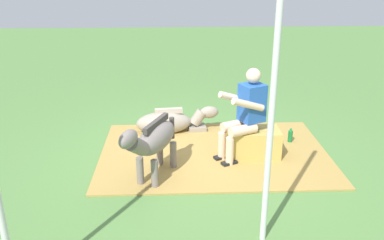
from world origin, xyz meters
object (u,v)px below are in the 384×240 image
(hay_bale, at_px, (253,143))
(pony_standing, at_px, (153,140))
(soda_bottle, at_px, (290,136))
(tent_pole_left, at_px, (271,119))
(person_seated, at_px, (245,112))
(pony_lying, at_px, (170,122))

(hay_bale, distance_m, pony_standing, 1.53)
(soda_bottle, relative_size, tent_pole_left, 0.10)
(person_seated, distance_m, tent_pole_left, 1.91)
(hay_bale, relative_size, person_seated, 0.56)
(pony_lying, height_order, soda_bottle, pony_lying)
(soda_bottle, height_order, tent_pole_left, tent_pole_left)
(hay_bale, height_order, pony_standing, pony_standing)
(person_seated, height_order, pony_lying, person_seated)
(hay_bale, relative_size, pony_lying, 0.53)
(person_seated, distance_m, soda_bottle, 1.10)
(pony_standing, height_order, pony_lying, pony_standing)
(pony_lying, relative_size, tent_pole_left, 0.52)
(hay_bale, xyz_separation_m, pony_lying, (1.18, -0.92, -0.02))
(soda_bottle, distance_m, tent_pole_left, 2.72)
(pony_standing, height_order, soda_bottle, pony_standing)
(hay_bale, relative_size, soda_bottle, 2.83)
(pony_lying, bearing_deg, person_seated, 136.96)
(tent_pole_left, bearing_deg, pony_standing, -47.90)
(soda_bottle, bearing_deg, tent_pole_left, 68.77)
(pony_standing, relative_size, tent_pole_left, 0.49)
(pony_standing, xyz_separation_m, soda_bottle, (-2.03, -1.03, -0.42))
(hay_bale, distance_m, soda_bottle, 0.79)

